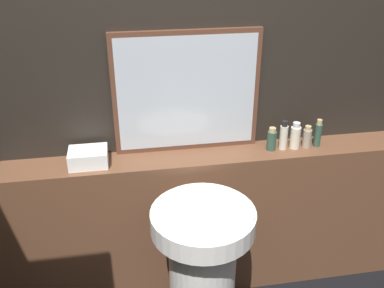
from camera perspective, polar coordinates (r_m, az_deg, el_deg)
The scene contains 10 objects.
wall_back at distance 2.29m, azimuth -0.19°, elevation 7.62°, with size 8.00×0.06×2.50m.
vanity_counter at distance 2.55m, azimuth 0.38°, elevation -10.55°, with size 2.66×0.23×0.91m.
pedestal_sink at distance 2.21m, azimuth 1.38°, elevation -16.51°, with size 0.49×0.49×0.86m.
mirror at distance 2.25m, azimuth -0.69°, elevation 6.85°, with size 0.78×0.03×0.65m.
towel_stack at distance 2.26m, azimuth -13.65°, elevation -1.73°, with size 0.20×0.15×0.08m.
shampoo_bottle at distance 2.38m, azimuth 10.57°, elevation 0.58°, with size 0.05×0.05×0.13m.
conditioner_bottle at distance 2.39m, azimuth 12.10°, elevation 1.04°, with size 0.04×0.04×0.17m.
lotion_bottle at distance 2.42m, azimuth 13.60°, elevation 1.01°, with size 0.06×0.06×0.15m.
body_wash_bottle at distance 2.45m, azimuth 15.08°, elevation 0.88°, with size 0.05×0.05×0.13m.
hand_soap_bottle at distance 2.47m, azimuth 16.43°, elevation 1.30°, with size 0.04×0.04×0.16m.
Camera 1 is at (-0.36, -0.71, 2.02)m, focal length 40.00 mm.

